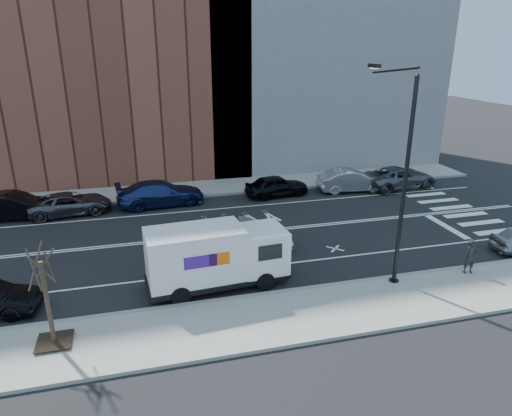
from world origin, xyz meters
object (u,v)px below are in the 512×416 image
far_parked_b (14,206)px  pedestrian (471,257)px  fedex_van (216,256)px  driving_sedan (243,236)px

far_parked_b → pedestrian: (21.94, -13.27, 0.15)m
fedex_van → pedestrian: size_ratio=3.85×
far_parked_b → driving_sedan: (12.45, -8.01, 0.01)m
far_parked_b → pedestrian: bearing=-114.9°
fedex_van → driving_sedan: bearing=55.2°
fedex_van → far_parked_b: bearing=128.6°
far_parked_b → fedex_van: bearing=-130.8°
driving_sedan → pedestrian: 10.85m
fedex_van → pedestrian: fedex_van is taller
far_parked_b → driving_sedan: 14.81m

